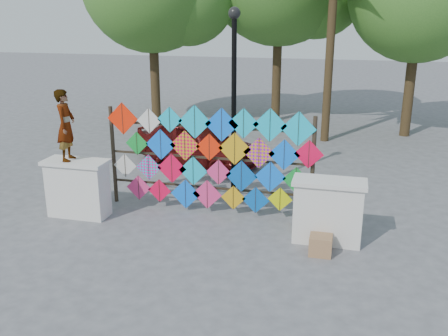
{
  "coord_description": "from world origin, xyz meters",
  "views": [
    {
      "loc": [
        2.94,
        -9.42,
        4.35
      ],
      "look_at": [
        0.41,
        0.6,
        1.1
      ],
      "focal_mm": 40.0,
      "sensor_mm": 36.0,
      "label": 1
    }
  ],
  "objects": [
    {
      "name": "vendor_woman",
      "position": [
        -2.85,
        -0.2,
        2.05
      ],
      "size": [
        0.46,
        0.61,
        1.53
      ],
      "primitive_type": "imported",
      "rotation": [
        0.0,
        0.0,
        1.75
      ],
      "color": "#99999E",
      "rests_on": "parapet_left"
    },
    {
      "name": "cardboard_box_far",
      "position": [
        2.64,
        -0.64,
        0.16
      ],
      "size": [
        0.38,
        0.35,
        0.32
      ],
      "primitive_type": "cube",
      "color": "#947247",
      "rests_on": "ground"
    },
    {
      "name": "parapet_left",
      "position": [
        -2.7,
        -0.2,
        0.65
      ],
      "size": [
        1.4,
        0.65,
        1.28
      ],
      "color": "silver",
      "rests_on": "ground"
    },
    {
      "name": "lamppost",
      "position": [
        0.3,
        2.0,
        2.69
      ],
      "size": [
        0.28,
        0.28,
        4.46
      ],
      "color": "black",
      "rests_on": "ground"
    },
    {
      "name": "ground",
      "position": [
        0.0,
        0.0,
        0.0
      ],
      "size": [
        80.0,
        80.0,
        0.0
      ],
      "primitive_type": "plane",
      "color": "gray",
      "rests_on": "ground"
    },
    {
      "name": "cardboard_box_near",
      "position": [
        2.62,
        -0.79,
        0.19
      ],
      "size": [
        0.42,
        0.37,
        0.37
      ],
      "primitive_type": "cube",
      "color": "#947247",
      "rests_on": "ground"
    },
    {
      "name": "sedan",
      "position": [
        -1.33,
        4.23,
        0.67
      ],
      "size": [
        4.24,
        2.9,
        1.34
      ],
      "primitive_type": "imported",
      "rotation": [
        0.0,
        0.0,
        1.2
      ],
      "color": "#510E0D",
      "rests_on": "ground"
    },
    {
      "name": "parapet_right",
      "position": [
        2.7,
        -0.2,
        0.65
      ],
      "size": [
        1.4,
        0.65,
        1.28
      ],
      "color": "silver",
      "rests_on": "ground"
    },
    {
      "name": "kite_rack",
      "position": [
        0.11,
        0.73,
        1.26
      ],
      "size": [
        4.88,
        0.24,
        2.44
      ],
      "color": "#2D2419",
      "rests_on": "ground"
    }
  ]
}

